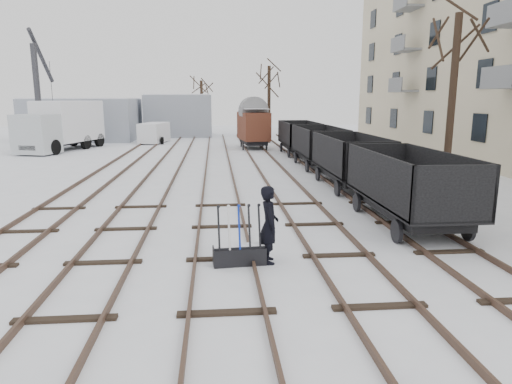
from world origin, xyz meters
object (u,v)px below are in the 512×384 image
(ground_frame, at_px, (239,253))
(freight_wagon_a, at_px, (407,197))
(panel_van, at_px, (154,133))
(lorry, at_px, (62,125))
(crane, at_px, (41,121))
(box_van_wagon, at_px, (253,125))
(worker, at_px, (269,225))

(ground_frame, height_order, freight_wagon_a, freight_wagon_a)
(freight_wagon_a, xyz_separation_m, panel_van, (-11.73, 29.04, 0.06))
(ground_frame, bearing_deg, lorry, 110.11)
(lorry, distance_m, panel_van, 8.53)
(ground_frame, height_order, crane, crane)
(panel_van, bearing_deg, lorry, -128.03)
(freight_wagon_a, relative_size, box_van_wagon, 1.29)
(worker, relative_size, panel_van, 0.44)
(worker, relative_size, freight_wagon_a, 0.34)
(lorry, xyz_separation_m, crane, (-1.19, -1.01, 0.39))
(ground_frame, height_order, panel_van, panel_van)
(freight_wagon_a, height_order, box_van_wagon, box_van_wagon)
(box_van_wagon, height_order, panel_van, box_van_wagon)
(freight_wagon_a, bearing_deg, worker, -147.55)
(worker, xyz_separation_m, box_van_wagon, (1.87, 26.79, 0.92))
(lorry, bearing_deg, crane, -122.59)
(box_van_wagon, distance_m, panel_van, 10.28)
(box_van_wagon, relative_size, crane, 0.50)
(panel_van, bearing_deg, box_van_wagon, -20.32)
(ground_frame, height_order, box_van_wagon, box_van_wagon)
(ground_frame, relative_size, lorry, 0.17)
(freight_wagon_a, distance_m, crane, 29.70)
(freight_wagon_a, bearing_deg, box_van_wagon, 97.22)
(ground_frame, distance_m, box_van_wagon, 27.06)
(panel_van, bearing_deg, ground_frame, -68.11)
(worker, bearing_deg, freight_wagon_a, -59.03)
(freight_wagon_a, xyz_separation_m, box_van_wagon, (-3.00, 23.69, 0.99))
(ground_frame, distance_m, lorry, 29.54)
(crane, bearing_deg, ground_frame, -65.58)
(freight_wagon_a, distance_m, box_van_wagon, 23.90)
(panel_van, xyz_separation_m, crane, (-7.60, -6.55, 1.42))
(freight_wagon_a, distance_m, panel_van, 31.32)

